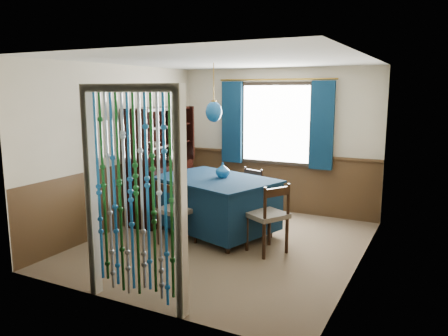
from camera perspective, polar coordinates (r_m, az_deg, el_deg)
The scene contains 22 objects.
floor at distance 6.19m, azimuth 0.09°, elevation -9.89°, with size 4.00×4.00×0.00m, color brown.
ceiling at distance 5.83m, azimuth 0.10°, elevation 13.87°, with size 4.00×4.00×0.00m, color silver.
wall_back at distance 7.70m, azimuth 6.88°, elevation 3.57°, with size 3.60×3.60×0.00m, color beige.
wall_front at distance 4.23m, azimuth -12.32°, elevation -1.95°, with size 3.60×3.60×0.00m, color beige.
wall_left at distance 6.88m, azimuth -13.39°, elevation 2.59°, with size 4.00×4.00×0.00m, color beige.
wall_right at distance 5.32m, azimuth 17.62°, elevation 0.26°, with size 4.00×4.00×0.00m, color beige.
wainscot_back at distance 7.81m, azimuth 6.73°, elevation -1.92°, with size 3.60×3.60×0.00m, color #442F1A.
wainscot_front at distance 4.45m, azimuth -11.83°, elevation -11.40°, with size 3.60×3.60×0.00m, color #442F1A.
wainscot_left at distance 7.01m, azimuth -13.04°, elevation -3.50°, with size 4.00×4.00×0.00m, color #442F1A.
wainscot_right at distance 5.50m, azimuth 17.05°, elevation -7.45°, with size 4.00×4.00×0.00m, color #442F1A.
window at distance 7.63m, azimuth 6.80°, elevation 5.77°, with size 1.32×0.12×1.42m, color black.
doorway at distance 4.32m, azimuth -11.72°, elevation -4.40°, with size 1.16×0.12×2.18m, color silver, non-canonical shape.
dining_table at distance 6.50m, azimuth -1.29°, elevation -4.45°, with size 2.03×1.68×0.85m.
chair_near at distance 6.08m, azimuth -6.40°, elevation -5.57°, with size 0.52×0.50×0.91m.
chair_far at distance 7.05m, azimuth 3.03°, elevation -3.45°, with size 0.54×0.53×0.88m.
chair_left at distance 7.25m, azimuth -6.74°, elevation -3.04°, with size 0.53×0.55×0.90m.
chair_right at distance 5.76m, azimuth 5.84°, elevation -6.28°, with size 0.61×0.62×0.94m.
sideboard at distance 7.34m, azimuth -8.25°, elevation -1.67°, with size 0.61×1.45×1.85m.
pendant_lamp at distance 6.30m, azimuth -1.34°, elevation 7.39°, with size 0.24×0.24×0.83m.
vase_table at distance 6.45m, azimuth -0.17°, elevation -0.35°, with size 0.19×0.19×0.20m, color navy.
bowl_shelf at distance 7.01m, azimuth -9.12°, elevation 3.18°, with size 0.21×0.21×0.05m, color beige.
vase_sideboard at distance 7.45m, azimuth -6.80°, elevation 1.54°, with size 0.18×0.18×0.19m, color beige.
Camera 1 is at (2.65, -5.18, 2.11)m, focal length 35.00 mm.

